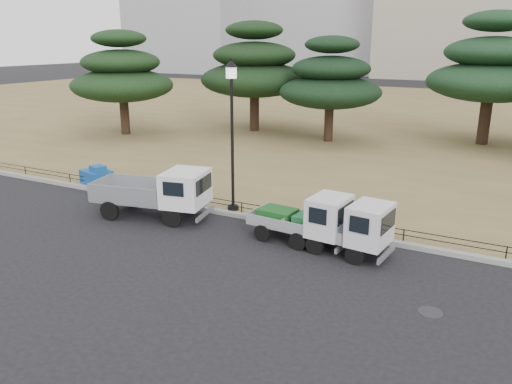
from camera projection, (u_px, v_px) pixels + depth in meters
The scene contains 14 objects.
ground at pixel (227, 246), 16.10m from camera, with size 220.00×220.00×0.00m, color black.
lawn at pixel (413, 118), 42.01m from camera, with size 120.00×56.00×0.15m, color olive.
curb at pixel (264, 220), 18.28m from camera, with size 120.00×0.25×0.16m, color gray.
truck_large at pixel (157, 191), 18.45m from camera, with size 4.52×2.47×1.87m.
truck_kei_front at pixel (306, 218), 16.12m from camera, with size 3.36×1.67×1.72m.
truck_kei_rear at pixel (344, 227), 15.42m from camera, with size 3.40×1.72×1.71m.
street_lamp at pixel (232, 112), 18.07m from camera, with size 0.50×0.50×5.55m.
pipe_fence at pixel (265, 209), 18.30m from camera, with size 38.00×0.04×0.40m.
tarp_pile at pixel (97, 176), 22.46m from camera, with size 1.58×1.34×0.90m.
manhole at pixel (430, 312), 12.20m from camera, with size 0.60×0.60×0.01m, color #2D2D30.
pine_west_far at pixel (122, 75), 33.49m from camera, with size 6.86×6.86×6.93m.
pine_west_near at pixel (254, 69), 34.66m from camera, with size 7.53×7.53×7.53m.
pine_center_left at pixel (330, 81), 31.07m from camera, with size 6.42×6.42×6.52m.
pine_center_right at pixel (491, 69), 29.96m from camera, with size 7.49×7.49×7.94m.
Camera 1 is at (7.72, -12.76, 6.38)m, focal length 35.00 mm.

